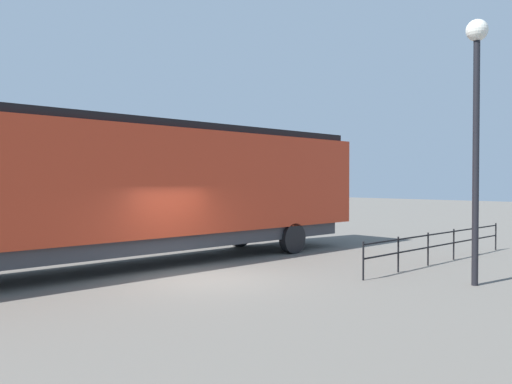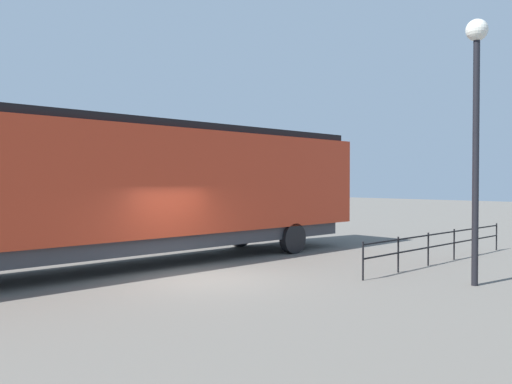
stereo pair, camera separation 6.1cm
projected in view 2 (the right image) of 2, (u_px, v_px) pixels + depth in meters
ground_plane at (203, 279)px, 14.09m from camera, size 120.00×120.00×0.00m
locomotive at (145, 186)px, 16.41m from camera, size 3.16×17.93×4.43m
lamp_post at (476, 96)px, 13.13m from camera, size 0.54×0.54×6.64m
platform_fence at (442, 242)px, 16.92m from camera, size 0.05×8.74×1.03m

